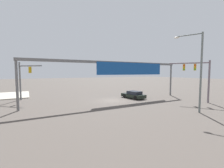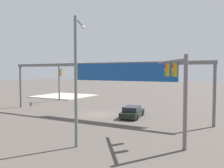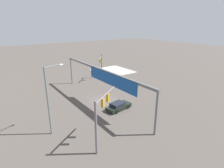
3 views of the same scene
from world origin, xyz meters
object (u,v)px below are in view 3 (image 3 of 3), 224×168
traffic_signal_opposite_side (101,64)px  sedan_car_approaching (118,106)px  streetlamp_curved_arm (50,96)px  traffic_signal_near_corner (101,113)px

traffic_signal_opposite_side → sedan_car_approaching: size_ratio=1.33×
traffic_signal_opposite_side → streetlamp_curved_arm: bearing=-3.0°
sedan_car_approaching → traffic_signal_near_corner: bearing=-146.6°
streetlamp_curved_arm → sedan_car_approaching: 11.44m
traffic_signal_near_corner → sedan_car_approaching: bearing=6.7°
sedan_car_approaching → traffic_signal_opposite_side: bearing=58.8°
traffic_signal_near_corner → streetlamp_curved_arm: size_ratio=0.71×
traffic_signal_opposite_side → sedan_car_approaching: (-15.86, 6.80, -3.19)m
streetlamp_curved_arm → sedan_car_approaching: bearing=-21.6°
traffic_signal_opposite_side → traffic_signal_near_corner: bearing=11.5°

